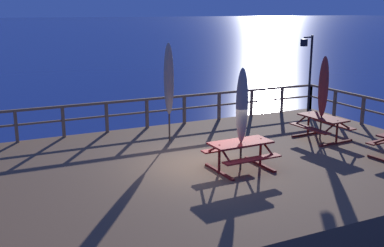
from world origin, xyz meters
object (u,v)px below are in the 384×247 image
picnic_table_mid_right (240,149)px  patio_umbrella_short_front (242,106)px  patio_umbrella_tall_back_left (169,80)px  picnic_table_back_right (322,123)px  patio_umbrella_tall_mid_left (323,87)px  lamp_post_hooked (308,63)px

picnic_table_mid_right → patio_umbrella_short_front: bearing=-110.1°
patio_umbrella_tall_back_left → picnic_table_back_right: bearing=-22.9°
patio_umbrella_tall_mid_left → patio_umbrella_tall_back_left: patio_umbrella_tall_back_left is taller
patio_umbrella_tall_mid_left → lamp_post_hooked: 3.94m
patio_umbrella_tall_back_left → patio_umbrella_tall_mid_left: bearing=-22.9°
picnic_table_back_right → patio_umbrella_short_front: size_ratio=0.63×
picnic_table_mid_right → patio_umbrella_tall_back_left: bearing=101.2°
patio_umbrella_short_front → patio_umbrella_tall_back_left: size_ratio=0.86×
patio_umbrella_tall_mid_left → picnic_table_mid_right: bearing=-160.5°
patio_umbrella_tall_mid_left → patio_umbrella_short_front: size_ratio=1.00×
patio_umbrella_tall_back_left → picnic_table_mid_right: bearing=-78.8°
picnic_table_back_right → picnic_table_mid_right: 4.23m
patio_umbrella_short_front → patio_umbrella_tall_mid_left: bearing=20.0°
picnic_table_back_right → patio_umbrella_tall_back_left: (-4.66, 1.96, 1.48)m
patio_umbrella_tall_mid_left → patio_umbrella_tall_back_left: 5.01m
picnic_table_mid_right → lamp_post_hooked: size_ratio=0.54×
patio_umbrella_tall_mid_left → patio_umbrella_short_front: patio_umbrella_tall_mid_left is taller
picnic_table_back_right → patio_umbrella_short_front: (-4.01, -1.42, 1.20)m
picnic_table_mid_right → lamp_post_hooked: bearing=38.2°
patio_umbrella_tall_mid_left → lamp_post_hooked: bearing=58.2°
picnic_table_back_right → patio_umbrella_tall_mid_left: (-0.05, 0.02, 1.20)m
picnic_table_mid_right → patio_umbrella_tall_mid_left: size_ratio=0.63×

